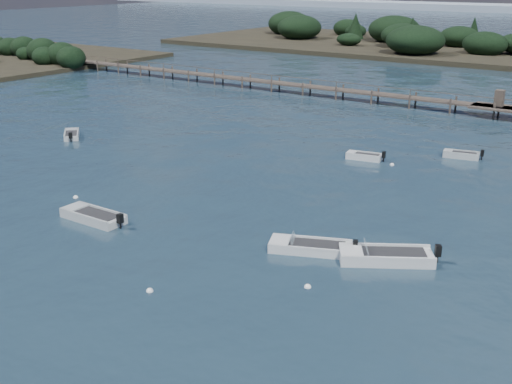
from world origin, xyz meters
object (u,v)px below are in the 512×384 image
Objects in this scene: dinghy_mid_grey at (93,218)px; dinghy_mid_white_a at (310,248)px; jetty at (275,83)px; tender_far_grey_b at (461,156)px; tender_far_grey at (72,136)px; dinghy_mid_white_b at (386,258)px; tender_far_white at (364,158)px.

dinghy_mid_grey reaches higher than dinghy_mid_white_a.
dinghy_mid_white_a is (12.26, 3.39, -0.01)m from dinghy_mid_grey.
dinghy_mid_white_a is at bearing -54.51° from jetty.
tender_far_grey_b is 1.02× the size of tender_far_grey.
dinghy_mid_white_b is 0.07× the size of jetty.
jetty is at bearing 109.53° from dinghy_mid_grey.
tender_far_grey_b is at bearing 23.42° from tender_far_grey.
tender_far_grey is at bearing -156.58° from tender_far_grey_b.
dinghy_mid_white_a is 46.16m from jetty.
tender_far_grey is at bearing 163.02° from dinghy_mid_white_a.
dinghy_mid_grey is 0.97× the size of dinghy_mid_white_a.
tender_far_grey is at bearing 143.50° from dinghy_mid_grey.
dinghy_mid_grey is at bearing -164.57° from dinghy_mid_white_a.
dinghy_mid_white_a is 1.49× the size of tender_far_white.
tender_far_white is 1.02× the size of tender_far_grey.
dinghy_mid_grey is (-12.96, -24.86, 0.01)m from tender_far_grey_b.
dinghy_mid_white_a is 17.63m from tender_far_white.
tender_far_white is at bearing 19.01° from tender_far_grey.
tender_far_white is (7.10, 20.24, -0.01)m from dinghy_mid_grey.
jetty is at bearing 136.22° from tender_far_white.
tender_far_white is 0.05× the size of jetty.
dinghy_mid_white_b is (15.91, 4.45, 0.01)m from dinghy_mid_grey.
tender_far_grey_b is at bearing 62.47° from dinghy_mid_grey.
dinghy_mid_white_a reaches higher than tender_far_grey_b.
dinghy_mid_grey is at bearing -36.50° from tender_far_grey.
tender_far_grey_b is 0.63× the size of dinghy_mid_white_b.
dinghy_mid_white_a is 0.07× the size of jetty.
tender_far_grey_b is 32.00m from tender_far_grey.
tender_far_grey_b is at bearing 98.22° from dinghy_mid_white_b.
dinghy_mid_white_b is at bearing 16.35° from dinghy_mid_white_a.
dinghy_mid_white_b is at bearing -13.38° from tender_far_grey.
tender_far_grey is at bearing -160.99° from tender_far_white.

